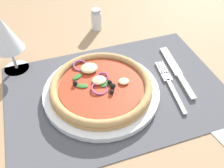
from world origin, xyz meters
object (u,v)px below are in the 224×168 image
Objects in this scene: knife at (176,71)px; wine_glass at (6,36)px; fork at (169,83)px; pizza at (100,85)px; plate at (101,91)px; pepper_shaker at (96,20)px.

knife is 42.85cm from wine_glass.
fork is 1.21× the size of wine_glass.
pizza is 25.31cm from wine_glass.
knife is (20.71, 1.03, -2.27)cm from pizza.
pizza is 1.18× the size of knife.
wine_glass reaches higher than plate.
pizza reaches higher than knife.
fork is at bearing -71.85° from pepper_shaker.
plate is 1.50× the size of fork.
wine_glass is 2.22× the size of pepper_shaker.
knife is at bearing 2.85° from pizza.
plate is 17.01cm from fork.
plate is at bearing -40.96° from wine_glass.
pizza is at bearing 98.86° from plate.
pepper_shaker reaches higher than pizza.
knife is at bearing -62.80° from pepper_shaker.
wine_glass is 28.84cm from pepper_shaker.
fork is at bearing -7.97° from pizza.
plate is 4.03× the size of pepper_shaker.
fork is at bearing 137.75° from knife.
pepper_shaker reaches higher than plate.
pizza is (-0.02, 0.10, 1.80)cm from plate.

